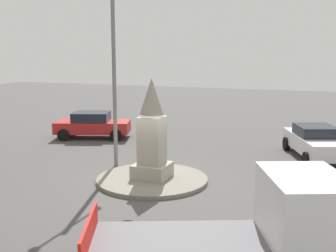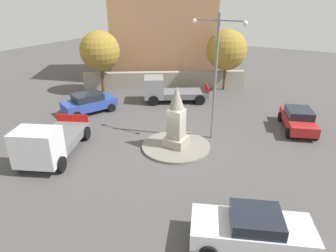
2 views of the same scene
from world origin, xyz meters
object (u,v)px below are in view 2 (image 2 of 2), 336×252
streetlamp (216,67)px  tree_near_wall (100,51)px  monument (176,119)px  tree_mid_cluster (227,50)px  car_red_parked_right (298,119)px  truck_grey_passing (167,90)px  car_white_waiting (252,229)px  car_blue_near_island (89,103)px  corner_building (162,25)px  truck_white_far_side (48,143)px

streetlamp → tree_near_wall: bearing=-19.0°
monument → tree_mid_cluster: bearing=-83.7°
car_red_parked_right → streetlamp: bearing=40.7°
monument → truck_grey_passing: size_ratio=0.66×
monument → tree_near_wall: tree_near_wall is taller
car_white_waiting → truck_grey_passing: size_ratio=0.83×
car_blue_near_island → corner_building: corner_building is taller
car_blue_near_island → tree_mid_cluster: tree_mid_cluster is taller
monument → car_white_waiting: 8.05m
monument → streetlamp: size_ratio=0.49×
car_white_waiting → car_red_parked_right: car_white_waiting is taller
truck_grey_passing → tree_mid_cluster: 7.01m
monument → truck_white_far_side: bearing=40.7°
car_white_waiting → truck_grey_passing: (10.34, -12.46, 0.23)m
car_red_parked_right → monument: bearing=46.1°
streetlamp → car_red_parked_right: 7.18m
corner_building → tree_near_wall: 8.61m
monument → car_blue_near_island: size_ratio=0.84×
truck_grey_passing → car_blue_near_island: bearing=52.0°
streetlamp → tree_mid_cluster: (2.79, -10.45, -0.82)m
car_red_parked_right → truck_white_far_side: 15.78m
car_white_waiting → corner_building: size_ratio=0.43×
streetlamp → car_red_parked_right: size_ratio=1.72×
streetlamp → corner_building: size_ratio=0.69×
car_red_parked_right → tree_near_wall: bearing=-1.0°
monument → car_blue_near_island: (8.52, -1.87, -1.04)m
car_white_waiting → tree_mid_cluster: (7.27, -18.12, 2.99)m
monument → truck_grey_passing: 8.39m
car_white_waiting → tree_mid_cluster: bearing=-68.2°
monument → tree_near_wall: (11.09, -6.54, 1.93)m
truck_white_far_side → car_white_waiting: bearing=176.1°
streetlamp → truck_white_far_side: 10.32m
car_red_parked_right → car_white_waiting: bearing=89.3°
truck_white_far_side → corner_building: (4.02, -19.49, 4.38)m
streetlamp → tree_near_wall: 13.21m
car_blue_near_island → truck_white_far_side: (-3.11, 6.53, 0.24)m
truck_grey_passing → corner_building: corner_building is taller
truck_grey_passing → corner_building: 10.24m
streetlamp → corner_building: (10.81, -12.57, 0.86)m
monument → tree_mid_cluster: size_ratio=0.65×
tree_mid_cluster → truck_grey_passing: bearing=61.5°
streetlamp → corner_building: corner_building is taller
corner_building → streetlamp: bearing=130.7°
car_blue_near_island → corner_building: (0.91, -12.96, 4.63)m
tree_near_wall → tree_mid_cluster: tree_mid_cluster is taller
truck_grey_passing → corner_building: bearing=-57.6°
car_red_parked_right → truck_white_far_side: size_ratio=0.77×
truck_white_far_side → truck_grey_passing: size_ratio=1.02×
car_blue_near_island → car_white_waiting: size_ratio=0.94×
corner_building → tree_mid_cluster: 8.47m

